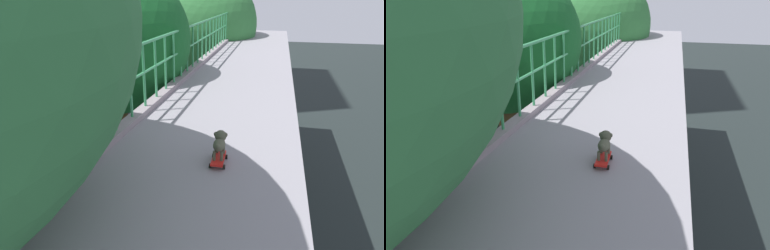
% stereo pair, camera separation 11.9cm
% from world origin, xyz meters
% --- Properties ---
extents(overpass_deck, '(2.59, 33.14, 0.46)m').
position_xyz_m(overpass_deck, '(0.99, 0.00, 5.81)').
color(overpass_deck, gray).
rests_on(overpass_deck, bridge_pier).
extents(green_railing, '(0.20, 31.48, 1.17)m').
position_xyz_m(green_railing, '(-0.25, 0.00, 6.33)').
color(green_railing, gray).
rests_on(green_railing, overpass_deck).
extents(car_grey_fifth, '(1.93, 4.33, 1.32)m').
position_xyz_m(car_grey_fifth, '(-5.39, 9.48, 0.65)').
color(car_grey_fifth, slate).
rests_on(car_grey_fifth, ground).
extents(car_red_taxi_sixth, '(1.74, 4.57, 1.65)m').
position_xyz_m(car_red_taxi_sixth, '(-8.88, 13.33, 0.72)').
color(car_red_taxi_sixth, red).
rests_on(car_red_taxi_sixth, ground).
extents(city_bus, '(2.63, 10.24, 3.27)m').
position_xyz_m(city_bus, '(-9.21, 25.93, 1.85)').
color(city_bus, beige).
rests_on(city_bus, ground).
extents(roadside_tree_mid, '(3.87, 3.87, 8.67)m').
position_xyz_m(roadside_tree_mid, '(-2.06, 4.80, 6.76)').
color(roadside_tree_mid, brown).
rests_on(roadside_tree_mid, ground).
extents(roadside_tree_far, '(5.53, 5.53, 9.09)m').
position_xyz_m(roadside_tree_far, '(-1.91, 13.67, 6.48)').
color(roadside_tree_far, '#4E4023').
rests_on(roadside_tree_far, ground).
extents(toy_skateboard, '(0.20, 0.41, 0.08)m').
position_xyz_m(toy_skateboard, '(1.30, 0.68, 6.10)').
color(toy_skateboard, red).
rests_on(toy_skateboard, overpass_deck).
extents(small_dog, '(0.17, 0.39, 0.29)m').
position_xyz_m(small_dog, '(1.30, 0.74, 6.29)').
color(small_dog, '#4A4D3B').
rests_on(small_dog, toy_skateboard).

